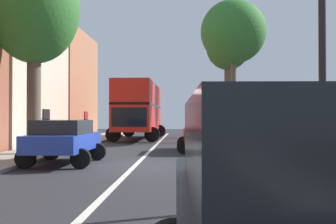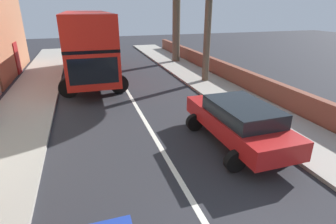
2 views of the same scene
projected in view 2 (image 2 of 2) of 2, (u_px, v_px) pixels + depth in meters
The scene contains 2 objects.
double_decker_bus at pixel (89, 42), 16.37m from camera, with size 3.61×10.34×4.06m.
parked_car_red_right_2 at pixel (238, 120), 8.74m from camera, with size 2.45×4.60×1.52m.
Camera 2 is at (-2.12, -1.54, 4.37)m, focal length 28.53 mm.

